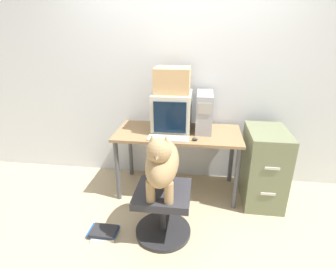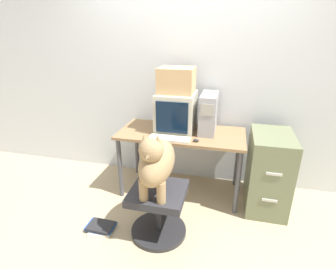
# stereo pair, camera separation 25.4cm
# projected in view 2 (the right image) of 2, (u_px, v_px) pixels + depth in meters

# --- Properties ---
(ground_plane) EXTENTS (12.00, 12.00, 0.00)m
(ground_plane) POSITION_uv_depth(u_px,v_px,m) (175.00, 206.00, 2.86)
(ground_plane) COLOR tan
(wall_back) EXTENTS (8.00, 0.05, 2.60)m
(wall_back) POSITION_uv_depth(u_px,v_px,m) (189.00, 75.00, 3.02)
(wall_back) COLOR silver
(wall_back) RESTS_ON ground_plane
(desk) EXTENTS (1.37, 0.65, 0.74)m
(desk) POSITION_uv_depth(u_px,v_px,m) (181.00, 140.00, 2.91)
(desk) COLOR olive
(desk) RESTS_ON ground_plane
(crt_monitor) EXTENTS (0.41, 0.44, 0.42)m
(crt_monitor) POSITION_uv_depth(u_px,v_px,m) (176.00, 112.00, 2.87)
(crt_monitor) COLOR beige
(crt_monitor) RESTS_ON desk
(pc_tower) EXTENTS (0.17, 0.42, 0.42)m
(pc_tower) POSITION_uv_depth(u_px,v_px,m) (208.00, 113.00, 2.83)
(pc_tower) COLOR #99999E
(pc_tower) RESTS_ON desk
(keyboard) EXTENTS (0.42, 0.14, 0.03)m
(keyboard) POSITION_uv_depth(u_px,v_px,m) (169.00, 139.00, 2.68)
(keyboard) COLOR beige
(keyboard) RESTS_ON desk
(computer_mouse) EXTENTS (0.06, 0.04, 0.03)m
(computer_mouse) POSITION_uv_depth(u_px,v_px,m) (196.00, 140.00, 2.63)
(computer_mouse) COLOR #333333
(computer_mouse) RESTS_ON desk
(office_chair) EXTENTS (0.52, 0.52, 0.47)m
(office_chair) POSITION_uv_depth(u_px,v_px,m) (158.00, 209.00, 2.40)
(office_chair) COLOR #262628
(office_chair) RESTS_ON ground_plane
(dog) EXTENTS (0.27, 0.59, 0.59)m
(dog) POSITION_uv_depth(u_px,v_px,m) (156.00, 162.00, 2.17)
(dog) COLOR #9E7F56
(dog) RESTS_ON office_chair
(filing_cabinet) EXTENTS (0.41, 0.62, 0.83)m
(filing_cabinet) POSITION_uv_depth(u_px,v_px,m) (268.00, 171.00, 2.74)
(filing_cabinet) COLOR #6B7251
(filing_cabinet) RESTS_ON ground_plane
(cardboard_box) EXTENTS (0.37, 0.31, 0.27)m
(cardboard_box) POSITION_uv_depth(u_px,v_px,m) (177.00, 80.00, 2.75)
(cardboard_box) COLOR tan
(cardboard_box) RESTS_ON crt_monitor
(book_stack_floor) EXTENTS (0.27, 0.24, 0.06)m
(book_stack_floor) POSITION_uv_depth(u_px,v_px,m) (101.00, 227.00, 2.51)
(book_stack_floor) COLOR silver
(book_stack_floor) RESTS_ON ground_plane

